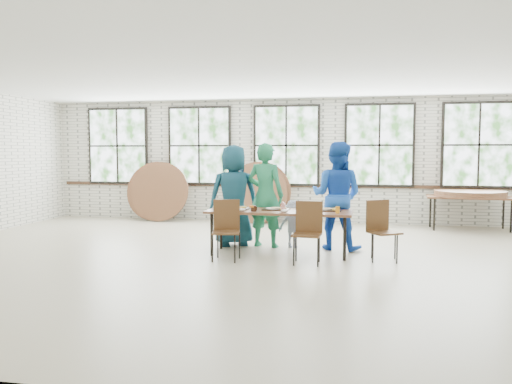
# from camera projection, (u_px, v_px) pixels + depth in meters

# --- Properties ---
(room) EXTENTS (12.00, 12.00, 12.00)m
(room) POSITION_uv_depth(u_px,v_px,m) (286.00, 147.00, 12.13)
(room) COLOR #B0A68B
(room) RESTS_ON ground
(dining_table) EXTENTS (2.43, 0.89, 0.74)m
(dining_table) POSITION_uv_depth(u_px,v_px,m) (279.00, 213.00, 8.29)
(dining_table) COLOR brown
(dining_table) RESTS_ON ground
(chair_near_left) EXTENTS (0.49, 0.48, 0.95)m
(chair_near_left) POSITION_uv_depth(u_px,v_px,m) (226.00, 224.00, 7.93)
(chair_near_left) COLOR #55361C
(chair_near_left) RESTS_ON ground
(chair_near_right) EXTENTS (0.45, 0.44, 0.95)m
(chair_near_right) POSITION_uv_depth(u_px,v_px,m) (308.00, 227.00, 7.67)
(chair_near_right) COLOR #55361C
(chair_near_right) RESTS_ON ground
(chair_spare) EXTENTS (0.57, 0.57, 0.95)m
(chair_spare) POSITION_uv_depth(u_px,v_px,m) (381.00, 225.00, 7.88)
(chair_spare) COLOR #55361C
(chair_spare) RESTS_ON ground
(adult_teal) EXTENTS (1.06, 0.89, 1.84)m
(adult_teal) POSITION_uv_depth(u_px,v_px,m) (234.00, 195.00, 9.08)
(adult_teal) COLOR navy
(adult_teal) RESTS_ON ground
(adult_green) EXTENTS (0.76, 0.59, 1.87)m
(adult_green) POSITION_uv_depth(u_px,v_px,m) (265.00, 195.00, 8.97)
(adult_green) COLOR #238356
(adult_green) RESTS_ON ground
(toddler) EXTENTS (0.60, 0.42, 0.85)m
(toddler) POSITION_uv_depth(u_px,v_px,m) (293.00, 224.00, 8.92)
(toddler) COLOR #172448
(toddler) RESTS_ON ground
(adult_blue) EXTENTS (1.08, 0.94, 1.89)m
(adult_blue) POSITION_uv_depth(u_px,v_px,m) (337.00, 196.00, 8.74)
(adult_blue) COLOR blue
(adult_blue) RESTS_ON ground
(storage_table) EXTENTS (1.87, 0.93, 0.74)m
(storage_table) POSITION_uv_depth(u_px,v_px,m) (470.00, 199.00, 10.97)
(storage_table) COLOR brown
(storage_table) RESTS_ON ground
(tabletop_clutter) EXTENTS (1.99, 0.61, 0.11)m
(tabletop_clutter) POSITION_uv_depth(u_px,v_px,m) (284.00, 209.00, 8.23)
(tabletop_clutter) COLOR black
(tabletop_clutter) RESTS_ON dining_table
(round_tops_stacked) EXTENTS (1.50, 1.50, 0.13)m
(round_tops_stacked) POSITION_uv_depth(u_px,v_px,m) (470.00, 193.00, 10.96)
(round_tops_stacked) COLOR brown
(round_tops_stacked) RESTS_ON storage_table
(round_tops_leaning) EXTENTS (4.19, 0.50, 1.49)m
(round_tops_leaning) POSITION_uv_depth(u_px,v_px,m) (207.00, 192.00, 12.25)
(round_tops_leaning) COLOR brown
(round_tops_leaning) RESTS_ON ground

